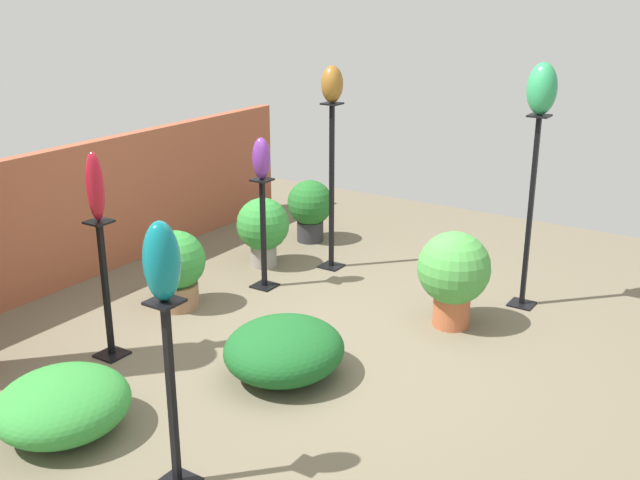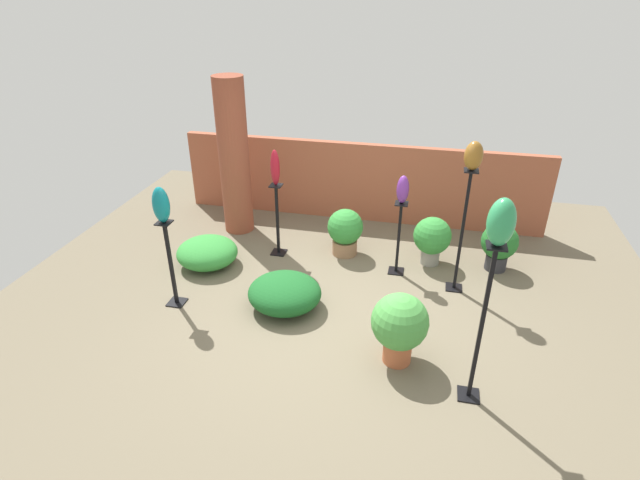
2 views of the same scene
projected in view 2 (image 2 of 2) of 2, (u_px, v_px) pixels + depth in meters
ground_plane at (323, 313)px, 5.77m from camera, size 8.00×8.00×0.00m
brick_wall_back at (360, 182)px, 7.74m from camera, size 5.60×0.12×1.23m
brick_pillar at (234, 158)px, 7.16m from camera, size 0.43×0.43×2.28m
pedestal_bronze at (461, 237)px, 5.90m from camera, size 0.20×0.20×1.56m
pedestal_jade at (480, 332)px, 4.30m from camera, size 0.20×0.20×1.60m
pedestal_teal at (171, 268)px, 5.73m from camera, size 0.20×0.20×1.07m
pedestal_violet at (398, 242)px, 6.37m from camera, size 0.20×0.20×0.99m
pedestal_ruby at (278, 223)px, 6.81m from camera, size 0.20×0.20×1.02m
art_vase_bronze at (474, 156)px, 5.43m from camera, size 0.20×0.19×0.33m
art_vase_jade at (501, 222)px, 3.80m from camera, size 0.22×0.23×0.40m
art_vase_teal at (161, 205)px, 5.35m from camera, size 0.19×0.18×0.41m
art_vase_violet at (403, 190)px, 6.04m from camera, size 0.15×0.16×0.36m
art_vase_ruby at (275, 168)px, 6.43m from camera, size 0.12×0.11×0.48m
potted_plant_front_right at (400, 325)px, 4.86m from camera, size 0.57×0.57×0.77m
potted_plant_back_center at (345, 230)px, 6.85m from camera, size 0.49×0.49×0.66m
potted_plant_mid_right at (432, 238)px, 6.60m from camera, size 0.50×0.50×0.67m
potted_plant_mid_left at (499, 244)px, 6.47m from camera, size 0.47×0.47×0.65m
foliage_bed_east at (207, 253)px, 6.65m from camera, size 0.81×0.78×0.38m
foliage_bed_west at (285, 293)px, 5.80m from camera, size 0.86×0.81×0.39m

